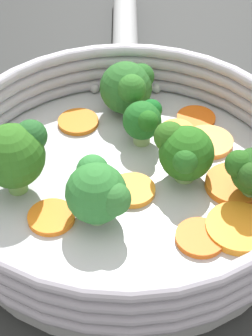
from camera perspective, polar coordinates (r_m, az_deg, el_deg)
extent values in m
plane|color=#252626|center=(0.44, 0.00, -2.98)|extent=(4.00, 4.00, 0.00)
cylinder|color=#B2B5B7|center=(0.44, 0.00, -2.23)|extent=(0.26, 0.26, 0.02)
torus|color=#B3AEBE|center=(0.43, 0.00, -0.92)|extent=(0.27, 0.27, 0.01)
torus|color=#B3AEBE|center=(0.42, 0.00, 0.20)|extent=(0.27, 0.27, 0.01)
torus|color=#B3AEBE|center=(0.41, 0.00, 1.36)|extent=(0.27, 0.27, 0.01)
torus|color=#B3AEBE|center=(0.41, 0.00, 2.57)|extent=(0.27, 0.27, 0.01)
cylinder|color=#999B9E|center=(0.62, -0.10, 14.79)|extent=(0.11, 0.21, 0.03)
sphere|color=#B0B8B5|center=(0.53, 3.09, 8.10)|extent=(0.01, 0.01, 0.01)
sphere|color=#B3B2B4|center=(0.52, -3.20, 8.09)|extent=(0.01, 0.01, 0.01)
cylinder|color=orange|center=(0.40, 11.36, -5.99)|extent=(0.07, 0.07, 0.01)
cylinder|color=orange|center=(0.42, 0.26, -2.37)|extent=(0.05, 0.05, 0.00)
cylinder|color=orange|center=(0.41, -7.60, -4.97)|extent=(0.05, 0.05, 0.00)
cylinder|color=orange|center=(0.48, 5.20, 3.84)|extent=(0.04, 0.04, 0.00)
cylinder|color=orange|center=(0.39, 7.54, -7.02)|extent=(0.05, 0.05, 0.00)
cylinder|color=orange|center=(0.50, 7.13, 5.06)|extent=(0.03, 0.03, 0.00)
cylinder|color=orange|center=(0.49, -4.87, 4.71)|extent=(0.05, 0.05, 0.00)
cylinder|color=#F99840|center=(0.47, 8.39, 2.65)|extent=(0.04, 0.04, 0.00)
cylinder|color=orange|center=(0.43, 10.95, -1.64)|extent=(0.06, 0.06, 0.01)
cylinder|color=#80AB60|center=(0.43, 5.98, -0.33)|extent=(0.02, 0.02, 0.01)
sphere|color=#235E18|center=(0.42, 6.15, 1.50)|extent=(0.04, 0.04, 0.04)
sphere|color=#235E1D|center=(0.41, 6.04, 0.75)|extent=(0.02, 0.02, 0.02)
sphere|color=#2C5F1B|center=(0.42, 4.49, 3.10)|extent=(0.02, 0.02, 0.02)
cylinder|color=#789D51|center=(0.50, -0.02, 6.39)|extent=(0.01, 0.01, 0.01)
sphere|color=#286125|center=(0.49, -0.02, 8.15)|extent=(0.05, 0.05, 0.05)
sphere|color=#2B6723|center=(0.47, 0.57, 8.05)|extent=(0.02, 0.02, 0.02)
sphere|color=#225A20|center=(0.49, 1.58, 9.28)|extent=(0.02, 0.02, 0.02)
cylinder|color=#8CA76A|center=(0.46, 1.61, 3.33)|extent=(0.01, 0.01, 0.01)
sphere|color=#1D5E20|center=(0.46, 1.64, 4.86)|extent=(0.03, 0.03, 0.03)
sphere|color=#1D5918|center=(0.44, 2.25, 4.78)|extent=(0.02, 0.02, 0.02)
sphere|color=#145B1E|center=(0.46, 2.59, 5.92)|extent=(0.02, 0.02, 0.02)
cylinder|color=#73A74E|center=(0.43, -11.04, -1.15)|extent=(0.01, 0.01, 0.02)
sphere|color=#2A611B|center=(0.41, -11.46, 1.21)|extent=(0.05, 0.05, 0.05)
sphere|color=#215725|center=(0.41, -9.65, 3.23)|extent=(0.02, 0.02, 0.02)
cylinder|color=#619546|center=(0.43, 12.56, -2.11)|extent=(0.01, 0.01, 0.02)
sphere|color=#214A17|center=(0.40, 12.54, -0.71)|extent=(0.02, 0.02, 0.02)
sphere|color=#215317|center=(0.41, 11.41, 0.40)|extent=(0.02, 0.02, 0.02)
cylinder|color=#7AA768|center=(0.40, -2.96, -4.46)|extent=(0.02, 0.02, 0.01)
sphere|color=#2B6F2E|center=(0.39, -3.05, -2.57)|extent=(0.04, 0.04, 0.04)
sphere|color=#2D7633|center=(0.39, -3.42, -0.28)|extent=(0.02, 0.02, 0.02)
sphere|color=#2C692C|center=(0.38, -1.25, -3.16)|extent=(0.02, 0.02, 0.02)
ellipsoid|color=brown|center=(0.42, -3.25, -1.69)|extent=(0.02, 0.03, 0.01)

